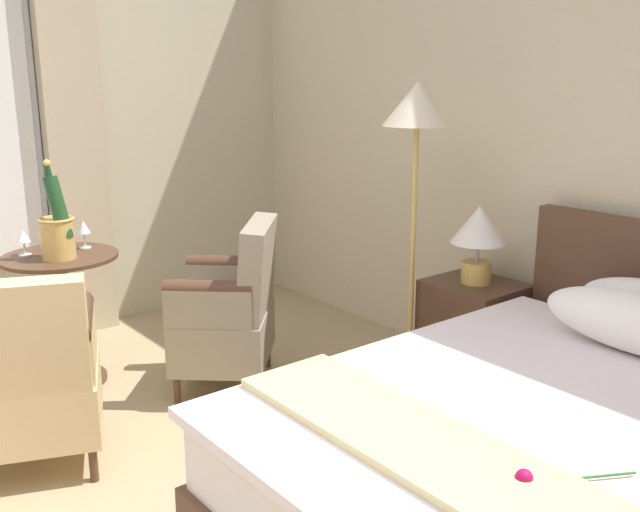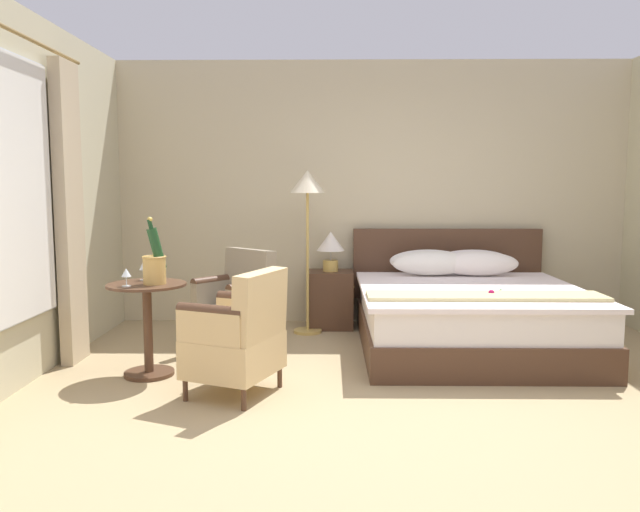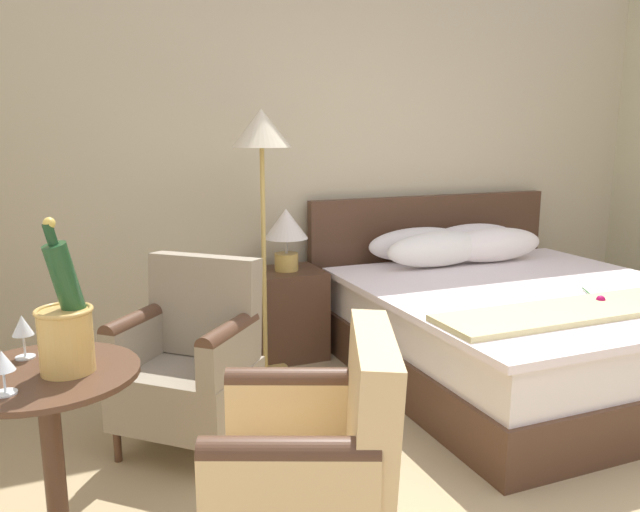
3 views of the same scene
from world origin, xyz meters
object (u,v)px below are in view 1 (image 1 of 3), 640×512
at_px(bedside_lamp, 478,232).
at_px(floor_lamp_brass, 416,133).
at_px(wine_glass_near_bucket, 84,228).
at_px(wine_glass_near_edge, 23,238).
at_px(nightstand, 473,335).
at_px(champagne_bucket, 57,229).
at_px(side_table_round, 64,308).
at_px(armchair_facing_bed, 23,378).
at_px(armchair_by_window, 231,311).
at_px(bed, 609,480).

relative_size(bedside_lamp, floor_lamp_brass, 0.25).
bearing_deg(bedside_lamp, wine_glass_near_bucket, -134.48).
relative_size(bedside_lamp, wine_glass_near_edge, 2.99).
relative_size(nightstand, wine_glass_near_bucket, 3.82).
bearing_deg(bedside_lamp, champagne_bucket, -128.35).
bearing_deg(side_table_round, nightstand, 49.76).
xyz_separation_m(bedside_lamp, armchair_facing_bed, (-0.65, -2.11, -0.44)).
xyz_separation_m(nightstand, side_table_round, (-1.41, -1.67, 0.13)).
relative_size(wine_glass_near_bucket, armchair_by_window, 0.17).
xyz_separation_m(wine_glass_near_edge, armchair_facing_bed, (0.87, -0.30, -0.40)).
bearing_deg(bed, side_table_round, -161.41).
xyz_separation_m(bed, nightstand, (-1.23, 0.78, -0.04)).
distance_m(side_table_round, armchair_facing_bed, 0.89).
distance_m(bedside_lamp, wine_glass_near_bucket, 2.11).
xyz_separation_m(nightstand, armchair_by_window, (-0.82, -0.99, 0.13)).
bearing_deg(side_table_round, floor_lamp_brass, 50.29).
bearing_deg(bedside_lamp, floor_lamp_brass, -133.17).
bearing_deg(nightstand, bedside_lamp, -180.00).
distance_m(floor_lamp_brass, armchair_by_window, 1.34).
relative_size(armchair_by_window, armchair_facing_bed, 1.02).
xyz_separation_m(side_table_round, armchair_facing_bed, (0.77, -0.44, -0.01)).
bearing_deg(wine_glass_near_edge, armchair_by_window, 49.78).
height_order(champagne_bucket, armchair_facing_bed, champagne_bucket).
distance_m(armchair_by_window, armchair_facing_bed, 1.14).
relative_size(bed, floor_lamp_brass, 1.33).
distance_m(nightstand, bedside_lamp, 0.57).
relative_size(bed, wine_glass_near_bucket, 13.94).
relative_size(bed, wine_glass_near_edge, 15.71).
bearing_deg(wine_glass_near_edge, nightstand, 50.03).
bearing_deg(nightstand, wine_glass_near_edge, -129.97).
xyz_separation_m(bed, side_table_round, (-2.64, -0.89, 0.09)).
bearing_deg(armchair_by_window, floor_lamp_brass, 51.44).
height_order(wine_glass_near_edge, armchair_by_window, armchair_by_window).
bearing_deg(wine_glass_near_bucket, nightstand, 45.51).
xyz_separation_m(bed, armchair_by_window, (-2.05, -0.21, 0.09)).
bearing_deg(floor_lamp_brass, champagne_bucket, -127.47).
bearing_deg(side_table_round, wine_glass_near_bucket, 111.91).
xyz_separation_m(bedside_lamp, wine_glass_near_edge, (-1.52, -1.81, -0.04)).
distance_m(bed, wine_glass_near_bucket, 2.85).
distance_m(wine_glass_near_bucket, armchair_facing_bed, 1.11).
height_order(armchair_by_window, armchair_facing_bed, armchair_by_window).
bearing_deg(floor_lamp_brass, bed, -20.29).
distance_m(floor_lamp_brass, champagne_bucket, 1.89).
bearing_deg(armchair_facing_bed, bed, 35.42).
xyz_separation_m(side_table_round, wine_glass_near_bucket, (-0.07, 0.16, 0.41)).
height_order(nightstand, armchair_by_window, armchair_by_window).
distance_m(bedside_lamp, floor_lamp_brass, 0.60).
distance_m(side_table_round, wine_glass_near_bucket, 0.44).
distance_m(champagne_bucket, wine_glass_near_bucket, 0.24).
bearing_deg(bed, armchair_facing_bed, -144.58).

